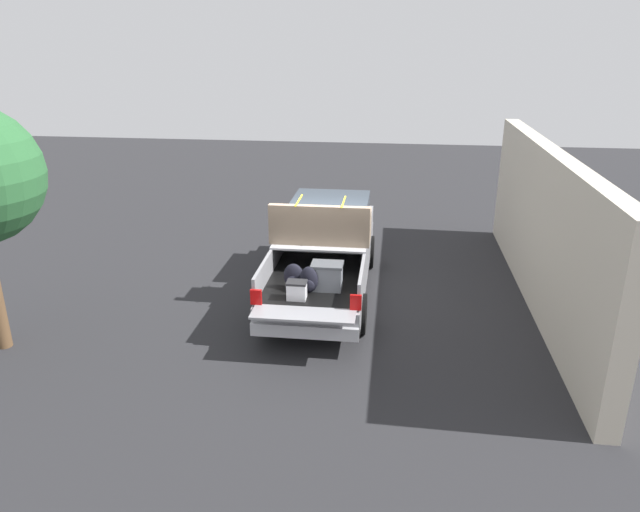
# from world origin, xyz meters

# --- Properties ---
(ground_plane) EXTENTS (40.00, 40.00, 0.00)m
(ground_plane) POSITION_xyz_m (0.00, 0.00, 0.00)
(ground_plane) COLOR #262628
(pickup_truck) EXTENTS (6.05, 2.06, 2.23)m
(pickup_truck) POSITION_xyz_m (0.34, -0.00, 0.94)
(pickup_truck) COLOR gray
(pickup_truck) RESTS_ON ground_plane
(building_facade) EXTENTS (9.57, 0.36, 3.25)m
(building_facade) POSITION_xyz_m (0.12, -4.54, 1.62)
(building_facade) COLOR beige
(building_facade) RESTS_ON ground_plane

